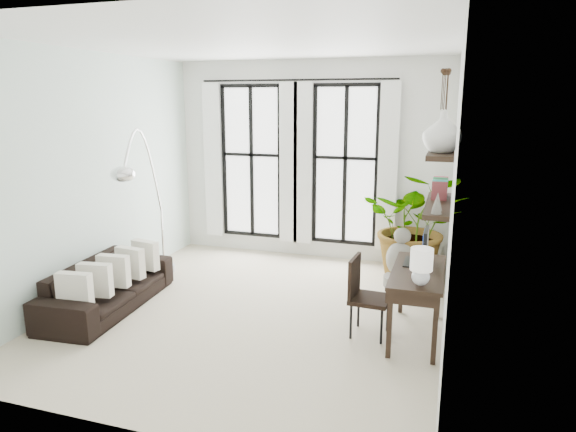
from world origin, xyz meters
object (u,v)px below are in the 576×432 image
at_px(sofa, 108,285).
at_px(plant, 415,225).
at_px(desk, 417,276).
at_px(desk_chair, 363,291).
at_px(arc_lamp, 142,165).
at_px(buddha, 401,262).

height_order(sofa, plant, plant).
relative_size(sofa, desk, 1.55).
height_order(desk_chair, arc_lamp, arc_lamp).
bearing_deg(arc_lamp, desk, -6.93).
relative_size(desk, arc_lamp, 0.59).
bearing_deg(sofa, arc_lamp, -11.79).
bearing_deg(buddha, desk_chair, -98.52).
distance_m(arc_lamp, buddha, 3.78).
xyz_separation_m(desk, buddha, (-0.32, 1.61, -0.36)).
height_order(desk, desk_chair, desk).
bearing_deg(desk, buddha, 101.15).
relative_size(plant, buddha, 1.88).
distance_m(sofa, buddha, 3.93).
xyz_separation_m(desk, desk_chair, (-0.57, -0.07, -0.21)).
distance_m(plant, arc_lamp, 3.93).
xyz_separation_m(desk, arc_lamp, (-3.64, 0.44, 1.01)).
relative_size(arc_lamp, buddha, 2.62).
bearing_deg(desk_chair, buddha, 85.38).
distance_m(sofa, desk, 3.78).
bearing_deg(buddha, arc_lamp, -160.74).
height_order(desk, arc_lamp, arc_lamp).
relative_size(plant, arc_lamp, 0.72).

